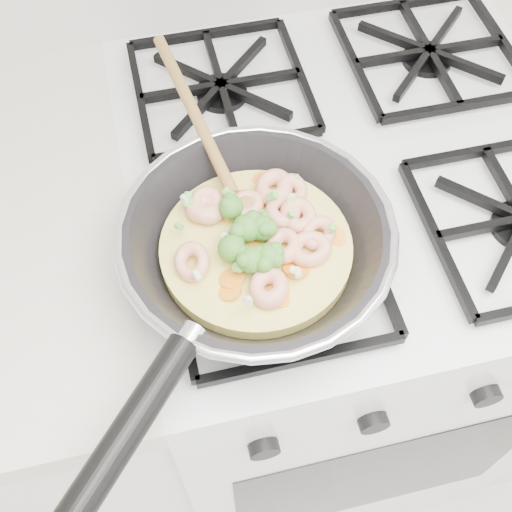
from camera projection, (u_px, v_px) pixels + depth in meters
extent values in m
cube|color=white|center=(327.00, 318.00, 1.21)|extent=(0.60, 0.60, 0.90)
cube|color=black|center=(380.00, 478.00, 1.05)|extent=(0.48, 0.00, 0.40)
cube|color=black|center=(361.00, 151.00, 0.82)|extent=(0.56, 0.56, 0.02)
torus|color=silver|center=(256.00, 231.00, 0.67)|extent=(0.30, 0.30, 0.01)
cylinder|color=black|center=(126.00, 433.00, 0.56)|extent=(0.15, 0.16, 0.03)
cylinder|color=#EDDD67|center=(256.00, 249.00, 0.70)|extent=(0.21, 0.21, 0.02)
ellipsoid|color=olive|center=(237.00, 205.00, 0.71)|extent=(0.05, 0.06, 0.02)
cylinder|color=olive|center=(194.00, 112.00, 0.75)|extent=(0.06, 0.23, 0.05)
torus|color=#E9AA8A|center=(246.00, 206.00, 0.71)|extent=(0.06, 0.06, 0.02)
torus|color=#E9AA8A|center=(309.00, 249.00, 0.68)|extent=(0.05, 0.05, 0.02)
torus|color=#E9AA8A|center=(319.00, 233.00, 0.69)|extent=(0.06, 0.06, 0.02)
torus|color=#E9AA8A|center=(274.00, 188.00, 0.72)|extent=(0.07, 0.07, 0.02)
torus|color=#E9AA8A|center=(298.00, 215.00, 0.70)|extent=(0.05, 0.05, 0.02)
torus|color=#E9AA8A|center=(284.00, 246.00, 0.68)|extent=(0.05, 0.05, 0.03)
torus|color=#E9AA8A|center=(292.00, 191.00, 0.72)|extent=(0.05, 0.05, 0.03)
torus|color=#E9AA8A|center=(206.00, 204.00, 0.71)|extent=(0.06, 0.06, 0.02)
torus|color=#E9AA8A|center=(192.00, 262.00, 0.67)|extent=(0.05, 0.05, 0.03)
torus|color=#E9AA8A|center=(269.00, 287.00, 0.65)|extent=(0.06, 0.06, 0.03)
torus|color=#E9AA8A|center=(205.00, 210.00, 0.70)|extent=(0.06, 0.06, 0.03)
torus|color=#E9AA8A|center=(283.00, 211.00, 0.70)|extent=(0.07, 0.06, 0.02)
torus|color=#E9AA8A|center=(204.00, 209.00, 0.70)|extent=(0.05, 0.06, 0.03)
ellipsoid|color=#4C8D2E|center=(270.00, 257.00, 0.66)|extent=(0.04, 0.04, 0.03)
ellipsoid|color=#4C8D2E|center=(247.00, 228.00, 0.68)|extent=(0.04, 0.04, 0.03)
ellipsoid|color=#4C8D2E|center=(231.00, 207.00, 0.69)|extent=(0.03, 0.03, 0.03)
ellipsoid|color=#4C8D2E|center=(261.00, 228.00, 0.68)|extent=(0.04, 0.04, 0.03)
ellipsoid|color=#4C8D2E|center=(232.00, 248.00, 0.66)|extent=(0.04, 0.04, 0.03)
ellipsoid|color=#4C8D2E|center=(251.00, 260.00, 0.66)|extent=(0.04, 0.04, 0.03)
cylinder|color=orange|center=(231.00, 213.00, 0.71)|extent=(0.02, 0.02, 0.01)
cylinder|color=orange|center=(296.00, 269.00, 0.67)|extent=(0.03, 0.03, 0.01)
cylinder|color=orange|center=(262.00, 181.00, 0.74)|extent=(0.03, 0.03, 0.01)
cylinder|color=orange|center=(252.00, 253.00, 0.68)|extent=(0.04, 0.04, 0.01)
cylinder|color=orange|center=(296.00, 238.00, 0.69)|extent=(0.03, 0.03, 0.01)
cylinder|color=orange|center=(230.00, 291.00, 0.66)|extent=(0.03, 0.03, 0.00)
cylinder|color=orange|center=(232.00, 278.00, 0.67)|extent=(0.03, 0.03, 0.01)
cylinder|color=orange|center=(248.00, 199.00, 0.72)|extent=(0.03, 0.03, 0.01)
cylinder|color=orange|center=(333.00, 237.00, 0.69)|extent=(0.03, 0.03, 0.01)
cylinder|color=orange|center=(280.00, 296.00, 0.66)|extent=(0.04, 0.04, 0.01)
cylinder|color=#69B749|center=(254.00, 260.00, 0.66)|extent=(0.01, 0.01, 0.01)
cylinder|color=#69B749|center=(188.00, 196.00, 0.70)|extent=(0.01, 0.01, 0.01)
cylinder|color=beige|center=(185.00, 199.00, 0.69)|extent=(0.01, 0.01, 0.01)
cylinder|color=#69B749|center=(188.00, 201.00, 0.70)|extent=(0.01, 0.01, 0.01)
cylinder|color=#69B749|center=(238.00, 268.00, 0.66)|extent=(0.01, 0.01, 0.01)
cylinder|color=#69B749|center=(292.00, 214.00, 0.68)|extent=(0.01, 0.01, 0.01)
cylinder|color=beige|center=(248.00, 301.00, 0.63)|extent=(0.01, 0.01, 0.01)
cylinder|color=beige|center=(295.00, 271.00, 0.65)|extent=(0.01, 0.01, 0.01)
cylinder|color=#69B749|center=(273.00, 196.00, 0.70)|extent=(0.01, 0.01, 0.01)
cylinder|color=beige|center=(298.00, 273.00, 0.65)|extent=(0.01, 0.01, 0.01)
cylinder|color=#69B749|center=(295.00, 179.00, 0.72)|extent=(0.01, 0.01, 0.01)
cylinder|color=#69B749|center=(263.00, 215.00, 0.68)|extent=(0.01, 0.01, 0.01)
cylinder|color=#69B749|center=(243.00, 239.00, 0.68)|extent=(0.01, 0.01, 0.01)
cylinder|color=#69B749|center=(228.00, 193.00, 0.71)|extent=(0.01, 0.01, 0.01)
cylinder|color=#69B749|center=(332.00, 228.00, 0.67)|extent=(0.01, 0.01, 0.01)
cylinder|color=#69B749|center=(179.00, 226.00, 0.68)|extent=(0.01, 0.01, 0.01)
cylinder|color=beige|center=(240.00, 228.00, 0.68)|extent=(0.01, 0.01, 0.01)
cylinder|color=beige|center=(226.00, 235.00, 0.68)|extent=(0.01, 0.01, 0.01)
cylinder|color=beige|center=(197.00, 276.00, 0.64)|extent=(0.01, 0.01, 0.01)
cylinder|color=beige|center=(291.00, 198.00, 0.70)|extent=(0.01, 0.01, 0.01)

